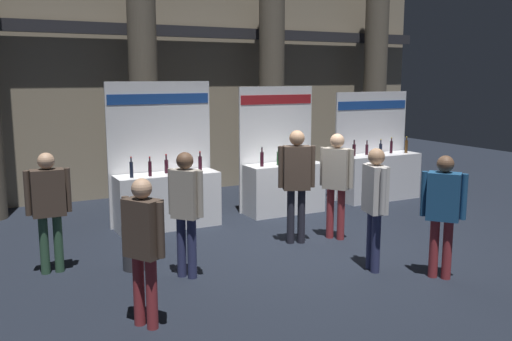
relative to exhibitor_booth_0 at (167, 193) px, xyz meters
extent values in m
plane|color=black|center=(1.78, -2.08, -0.62)|extent=(24.59, 24.59, 0.00)
cube|color=gray|center=(1.78, 3.00, 2.71)|extent=(12.29, 0.25, 6.66)
cube|color=#2D2D33|center=(1.78, 2.70, 3.04)|extent=(12.29, 0.20, 0.24)
cylinder|color=#665B4C|center=(0.25, 2.10, 2.29)|extent=(0.59, 0.59, 5.83)
cylinder|color=#665B4C|center=(3.31, 2.10, 2.29)|extent=(0.59, 0.59, 5.83)
cylinder|color=#665B4C|center=(6.36, 2.10, 2.29)|extent=(0.59, 0.59, 5.83)
cube|color=white|center=(0.00, -0.05, -0.13)|extent=(1.83, 0.60, 0.98)
cube|color=white|center=(0.00, 0.29, 0.67)|extent=(1.92, 0.04, 2.59)
cube|color=navy|center=(0.00, 0.26, 1.66)|extent=(1.87, 0.01, 0.18)
cylinder|color=black|center=(-0.66, -0.14, 0.49)|extent=(0.06, 0.06, 0.27)
cylinder|color=black|center=(-0.66, -0.14, 0.66)|extent=(0.03, 0.03, 0.07)
cylinder|color=red|center=(-0.66, -0.14, 0.71)|extent=(0.03, 0.03, 0.02)
cylinder|color=black|center=(-0.34, -0.15, 0.49)|extent=(0.06, 0.06, 0.26)
cylinder|color=black|center=(-0.34, -0.15, 0.65)|extent=(0.03, 0.03, 0.07)
cylinder|color=red|center=(-0.34, -0.15, 0.69)|extent=(0.03, 0.03, 0.02)
cylinder|color=black|center=(0.01, 0.01, 0.48)|extent=(0.07, 0.07, 0.24)
cylinder|color=black|center=(0.01, 0.01, 0.64)|extent=(0.03, 0.03, 0.09)
cylinder|color=red|center=(0.01, 0.01, 0.69)|extent=(0.03, 0.03, 0.02)
cylinder|color=black|center=(0.32, -0.08, 0.47)|extent=(0.07, 0.07, 0.22)
cylinder|color=black|center=(0.32, -0.08, 0.63)|extent=(0.03, 0.03, 0.09)
cylinder|color=black|center=(0.32, -0.08, 0.68)|extent=(0.03, 0.03, 0.02)
cylinder|color=black|center=(0.66, 0.02, 0.49)|extent=(0.07, 0.07, 0.26)
cylinder|color=black|center=(0.66, 0.02, 0.65)|extent=(0.03, 0.03, 0.08)
cylinder|color=red|center=(0.66, 0.02, 0.70)|extent=(0.03, 0.03, 0.02)
cube|color=white|center=(2.40, -0.07, -0.13)|extent=(1.56, 0.60, 0.98)
cube|color=white|center=(2.40, 0.27, 0.62)|extent=(1.64, 0.04, 2.48)
cube|color=maroon|center=(2.40, 0.25, 1.61)|extent=(1.59, 0.01, 0.18)
cylinder|color=black|center=(1.87, -0.12, 0.50)|extent=(0.07, 0.07, 0.27)
cylinder|color=black|center=(1.87, -0.12, 0.67)|extent=(0.03, 0.03, 0.08)
cylinder|color=black|center=(1.87, -0.12, 0.72)|extent=(0.03, 0.03, 0.02)
cylinder|color=#19381E|center=(2.23, -0.12, 0.49)|extent=(0.07, 0.07, 0.26)
cylinder|color=#19381E|center=(2.23, -0.12, 0.66)|extent=(0.03, 0.03, 0.08)
cylinder|color=black|center=(2.23, -0.12, 0.71)|extent=(0.03, 0.03, 0.02)
cylinder|color=#19381E|center=(2.56, -0.10, 0.48)|extent=(0.06, 0.06, 0.23)
cylinder|color=#19381E|center=(2.56, -0.10, 0.63)|extent=(0.03, 0.03, 0.07)
cylinder|color=red|center=(2.56, -0.10, 0.67)|extent=(0.03, 0.03, 0.02)
cylinder|color=#19381E|center=(2.92, 0.00, 0.47)|extent=(0.07, 0.07, 0.23)
cylinder|color=#19381E|center=(2.92, 0.00, 0.63)|extent=(0.03, 0.03, 0.09)
cylinder|color=gold|center=(2.92, 0.00, 0.68)|extent=(0.03, 0.03, 0.02)
cube|color=white|center=(4.87, 0.02, -0.12)|extent=(1.82, 0.60, 1.00)
cube|color=white|center=(4.87, 0.36, 0.55)|extent=(1.91, 0.04, 2.34)
cube|color=navy|center=(4.87, 0.34, 1.43)|extent=(1.86, 0.01, 0.18)
cylinder|color=black|center=(4.21, 0.10, 0.50)|extent=(0.07, 0.07, 0.24)
cylinder|color=black|center=(4.21, 0.10, 0.67)|extent=(0.03, 0.03, 0.08)
cylinder|color=black|center=(4.21, 0.10, 0.72)|extent=(0.03, 0.03, 0.02)
cylinder|color=black|center=(4.55, 0.10, 0.49)|extent=(0.06, 0.06, 0.22)
cylinder|color=black|center=(4.55, 0.10, 0.64)|extent=(0.03, 0.03, 0.08)
cylinder|color=black|center=(4.55, 0.10, 0.69)|extent=(0.03, 0.03, 0.02)
cylinder|color=black|center=(4.88, 0.04, 0.49)|extent=(0.07, 0.07, 0.23)
cylinder|color=black|center=(4.88, 0.04, 0.65)|extent=(0.03, 0.03, 0.08)
cylinder|color=gold|center=(4.88, 0.04, 0.70)|extent=(0.03, 0.03, 0.02)
cylinder|color=black|center=(5.20, 0.06, 0.51)|extent=(0.06, 0.06, 0.27)
cylinder|color=black|center=(5.20, 0.06, 0.68)|extent=(0.03, 0.03, 0.07)
cylinder|color=gold|center=(5.20, 0.06, 0.72)|extent=(0.03, 0.03, 0.02)
cylinder|color=#472D14|center=(5.53, -0.05, 0.52)|extent=(0.07, 0.07, 0.28)
cylinder|color=#472D14|center=(5.53, -0.05, 0.69)|extent=(0.03, 0.03, 0.07)
cylinder|color=gold|center=(5.53, -0.05, 0.74)|extent=(0.03, 0.03, 0.02)
cylinder|color=#38383D|center=(-1.12, -1.93, -0.30)|extent=(0.34, 0.34, 0.63)
torus|color=black|center=(-1.12, -1.93, 0.02)|extent=(0.34, 0.34, 0.02)
cylinder|color=navy|center=(-0.63, -2.51, -0.21)|extent=(0.12, 0.12, 0.82)
cylinder|color=navy|center=(-0.53, -2.63, -0.21)|extent=(0.12, 0.12, 0.82)
cube|color=#ADA393|center=(-0.58, -2.57, 0.53)|extent=(0.38, 0.41, 0.65)
sphere|color=brown|center=(-0.58, -2.57, 0.97)|extent=(0.23, 0.23, 0.23)
cylinder|color=#ADA393|center=(-0.72, -2.40, 0.55)|extent=(0.08, 0.08, 0.62)
cylinder|color=#ADA393|center=(-0.44, -2.74, 0.55)|extent=(0.08, 0.08, 0.62)
cylinder|color=maroon|center=(2.48, -4.23, -0.22)|extent=(0.12, 0.12, 0.80)
cylinder|color=maroon|center=(2.37, -4.10, -0.22)|extent=(0.12, 0.12, 0.80)
cube|color=navy|center=(2.43, -4.16, 0.50)|extent=(0.45, 0.47, 0.64)
sphere|color=brown|center=(2.43, -4.16, 0.94)|extent=(0.22, 0.22, 0.22)
cylinder|color=navy|center=(2.59, -4.36, 0.52)|extent=(0.08, 0.08, 0.60)
cylinder|color=navy|center=(2.27, -3.97, 0.52)|extent=(0.08, 0.08, 0.60)
cylinder|color=maroon|center=(-1.56, -3.70, -0.23)|extent=(0.12, 0.12, 0.79)
cylinder|color=maroon|center=(-1.46, -3.86, -0.23)|extent=(0.12, 0.12, 0.79)
cube|color=#47382D|center=(-1.51, -3.78, 0.48)|extent=(0.40, 0.46, 0.63)
sphere|color=tan|center=(-1.51, -3.78, 0.91)|extent=(0.22, 0.22, 0.22)
cylinder|color=#47382D|center=(-1.63, -3.57, 0.50)|extent=(0.08, 0.08, 0.59)
cylinder|color=#47382D|center=(-1.38, -3.99, 0.50)|extent=(0.08, 0.08, 0.59)
cylinder|color=maroon|center=(2.31, -2.08, -0.20)|extent=(0.12, 0.12, 0.85)
cylinder|color=maroon|center=(2.20, -1.92, -0.20)|extent=(0.12, 0.12, 0.85)
cube|color=#ADA393|center=(2.25, -2.00, 0.57)|extent=(0.41, 0.47, 0.67)
sphere|color=tan|center=(2.25, -2.00, 1.03)|extent=(0.23, 0.23, 0.23)
cylinder|color=#ADA393|center=(2.39, -2.21, 0.58)|extent=(0.08, 0.08, 0.64)
cylinder|color=#ADA393|center=(2.12, -1.79, 0.58)|extent=(0.08, 0.08, 0.64)
cylinder|color=#23232D|center=(1.46, -1.88, -0.18)|extent=(0.12, 0.12, 0.89)
cylinder|color=#23232D|center=(1.62, -1.94, -0.18)|extent=(0.12, 0.12, 0.89)
cube|color=#47382D|center=(1.54, -1.91, 0.62)|extent=(0.48, 0.38, 0.70)
sphere|color=tan|center=(1.54, -1.91, 1.10)|extent=(0.24, 0.24, 0.24)
cylinder|color=#47382D|center=(1.30, -1.81, 0.64)|extent=(0.08, 0.08, 0.67)
cylinder|color=#47382D|center=(1.78, -2.01, 0.64)|extent=(0.08, 0.08, 0.67)
cylinder|color=#33563D|center=(-2.08, -1.54, -0.22)|extent=(0.12, 0.12, 0.81)
cylinder|color=#33563D|center=(-2.27, -1.54, -0.22)|extent=(0.12, 0.12, 0.81)
cube|color=#47382D|center=(-2.17, -1.54, 0.51)|extent=(0.43, 0.24, 0.64)
sphere|color=tan|center=(-2.17, -1.54, 0.94)|extent=(0.22, 0.22, 0.22)
cylinder|color=#47382D|center=(-1.91, -1.55, 0.52)|extent=(0.08, 0.08, 0.61)
cylinder|color=#47382D|center=(-2.43, -1.54, 0.52)|extent=(0.08, 0.08, 0.61)
cylinder|color=navy|center=(1.80, -3.59, -0.21)|extent=(0.12, 0.12, 0.83)
cylinder|color=navy|center=(1.83, -3.44, -0.21)|extent=(0.12, 0.12, 0.83)
cube|color=silver|center=(1.82, -3.52, 0.54)|extent=(0.32, 0.43, 0.66)
sphere|color=tan|center=(1.82, -3.52, 0.99)|extent=(0.23, 0.23, 0.23)
cylinder|color=silver|center=(1.76, -3.75, 0.56)|extent=(0.08, 0.08, 0.63)
cylinder|color=silver|center=(1.87, -3.29, 0.56)|extent=(0.08, 0.08, 0.63)
camera|label=1|loc=(-3.07, -9.38, 2.07)|focal=39.09mm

